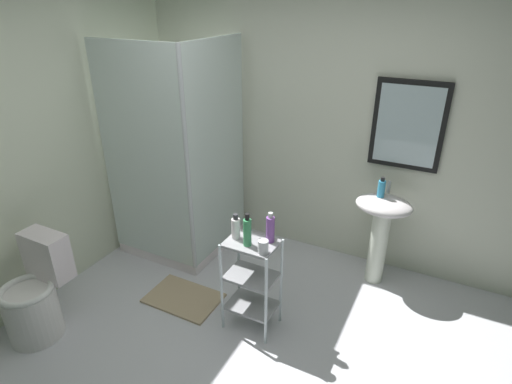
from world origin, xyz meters
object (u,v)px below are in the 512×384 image
(shower_stall, at_px, (183,206))
(conditioner_bottle_purple, at_px, (270,229))
(hand_soap_bottle, at_px, (381,188))
(rinse_cup, at_px, (263,247))
(body_wash_bottle_green, at_px, (247,232))
(toilet, at_px, (36,297))
(storage_cart, at_px, (252,278))
(pedestal_sink, at_px, (381,223))
(bath_mat, at_px, (184,298))
(lotion_bottle_white, at_px, (236,228))

(shower_stall, distance_m, conditioner_bottle_purple, 1.37)
(shower_stall, relative_size, hand_soap_bottle, 11.68)
(conditioner_bottle_purple, distance_m, rinse_cup, 0.16)
(body_wash_bottle_green, bearing_deg, shower_stall, 147.11)
(toilet, height_order, body_wash_bottle_green, body_wash_bottle_green)
(conditioner_bottle_purple, bearing_deg, body_wash_bottle_green, -135.07)
(storage_cart, xyz_separation_m, body_wash_bottle_green, (-0.01, -0.04, 0.41))
(toilet, relative_size, storage_cart, 1.03)
(body_wash_bottle_green, xyz_separation_m, conditioner_bottle_purple, (0.12, 0.11, -0.01))
(pedestal_sink, distance_m, body_wash_bottle_green, 1.28)
(storage_cart, relative_size, hand_soap_bottle, 4.32)
(shower_stall, xyz_separation_m, conditioner_bottle_purple, (1.19, -0.58, 0.38))
(pedestal_sink, bearing_deg, hand_soap_bottle, 167.53)
(storage_cart, bearing_deg, bath_mat, -179.35)
(lotion_bottle_white, bearing_deg, pedestal_sink, 49.49)
(shower_stall, relative_size, storage_cart, 2.70)
(lotion_bottle_white, distance_m, conditioner_bottle_purple, 0.24)
(toilet, bearing_deg, shower_stall, 78.48)
(storage_cart, relative_size, lotion_bottle_white, 3.90)
(storage_cart, xyz_separation_m, rinse_cup, (0.13, -0.08, 0.35))
(lotion_bottle_white, relative_size, conditioner_bottle_purple, 0.84)
(body_wash_bottle_green, bearing_deg, bath_mat, 176.77)
(lotion_bottle_white, distance_m, rinse_cup, 0.27)
(shower_stall, bearing_deg, body_wash_bottle_green, -32.89)
(hand_soap_bottle, bearing_deg, bath_mat, -142.69)
(shower_stall, height_order, conditioner_bottle_purple, shower_stall)
(toilet, bearing_deg, pedestal_sink, 40.14)
(toilet, bearing_deg, rinse_cup, 24.77)
(pedestal_sink, xyz_separation_m, storage_cart, (-0.71, -0.98, -0.14))
(rinse_cup, bearing_deg, conditioner_bottle_purple, 98.69)
(pedestal_sink, relative_size, lotion_bottle_white, 4.27)
(shower_stall, xyz_separation_m, toilet, (-0.29, -1.42, -0.15))
(conditioner_bottle_purple, height_order, rinse_cup, conditioner_bottle_purple)
(body_wash_bottle_green, bearing_deg, toilet, -151.83)
(pedestal_sink, relative_size, hand_soap_bottle, 4.73)
(toilet, relative_size, rinse_cup, 7.83)
(shower_stall, bearing_deg, rinse_cup, -31.10)
(pedestal_sink, relative_size, body_wash_bottle_green, 3.30)
(shower_stall, bearing_deg, bath_mat, -56.26)
(toilet, relative_size, hand_soap_bottle, 4.44)
(shower_stall, xyz_separation_m, storage_cart, (1.08, -0.65, -0.03))
(toilet, height_order, hand_soap_bottle, hand_soap_bottle)
(lotion_bottle_white, bearing_deg, hand_soap_bottle, 51.17)
(shower_stall, distance_m, storage_cart, 1.26)
(body_wash_bottle_green, distance_m, rinse_cup, 0.15)
(pedestal_sink, height_order, bath_mat, pedestal_sink)
(rinse_cup, bearing_deg, shower_stall, 148.90)
(toilet, bearing_deg, bath_mat, 46.38)
(hand_soap_bottle, bearing_deg, storage_cart, -124.06)
(hand_soap_bottle, bearing_deg, pedestal_sink, -12.47)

